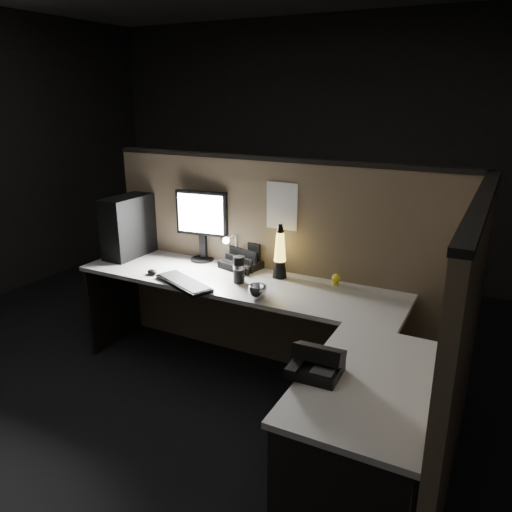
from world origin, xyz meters
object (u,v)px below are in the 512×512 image
at_px(lava_lamp, 280,256).
at_px(pc_tower, 129,226).
at_px(keyboard, 184,283).
at_px(desk_phone, 316,363).
at_px(monitor, 202,219).

bearing_deg(lava_lamp, pc_tower, -176.10).
height_order(keyboard, desk_phone, desk_phone).
bearing_deg(keyboard, pc_tower, 178.71).
height_order(monitor, keyboard, monitor).
bearing_deg(pc_tower, keyboard, -23.89).
distance_m(keyboard, desk_phone, 1.32).
relative_size(monitor, desk_phone, 2.17).
xyz_separation_m(keyboard, desk_phone, (1.17, -0.63, 0.04)).
bearing_deg(pc_tower, desk_phone, -26.16).
bearing_deg(monitor, lava_lamp, -12.92).
bearing_deg(desk_phone, pc_tower, 151.54).
bearing_deg(monitor, keyboard, -77.26).
relative_size(keyboard, desk_phone, 1.95).
relative_size(pc_tower, monitor, 0.88).
distance_m(pc_tower, lava_lamp, 1.25).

